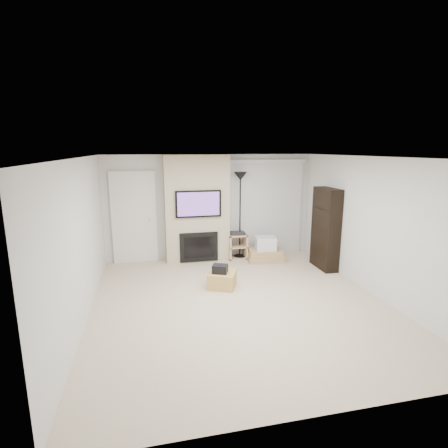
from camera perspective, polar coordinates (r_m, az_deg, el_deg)
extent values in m
cube|color=#C7B396|center=(6.27, 2.44, -12.65)|extent=(5.00, 5.50, 0.00)
cube|color=white|center=(5.69, 2.67, 10.84)|extent=(5.00, 5.50, 0.00)
cube|color=silver|center=(8.49, -2.27, 2.83)|extent=(5.00, 0.00, 2.50)
cube|color=silver|center=(3.41, 14.90, -12.22)|extent=(5.00, 0.00, 2.50)
cube|color=silver|center=(5.75, -22.30, -2.66)|extent=(0.00, 5.50, 2.50)
cube|color=silver|center=(6.92, 22.96, -0.30)|extent=(0.00, 5.50, 2.50)
cube|color=silver|center=(6.57, 4.25, 10.99)|extent=(0.35, 0.18, 0.01)
cube|color=tan|center=(6.85, -0.33, -9.06)|extent=(0.66, 0.66, 0.30)
cube|color=black|center=(6.73, -0.65, -7.34)|extent=(0.34, 0.31, 0.16)
cube|color=#BCAC8D|center=(8.24, -4.42, 2.52)|extent=(1.50, 0.40, 2.50)
cube|color=black|center=(7.99, -4.21, 3.31)|extent=(1.05, 0.06, 0.62)
cube|color=#593681|center=(7.95, -4.17, 3.27)|extent=(0.96, 0.00, 0.54)
cube|color=black|center=(8.23, -4.11, -3.77)|extent=(0.90, 0.04, 0.70)
cube|color=black|center=(8.21, -4.09, -3.81)|extent=(0.70, 0.02, 0.50)
cube|color=silver|center=(8.35, -14.46, 1.04)|extent=(1.02, 0.08, 2.14)
cube|color=#ADA999|center=(8.37, -14.44, 0.75)|extent=(0.90, 0.05, 2.05)
cylinder|color=silver|center=(8.32, -12.10, 0.63)|extent=(0.07, 0.06, 0.07)
cube|color=silver|center=(8.68, 7.01, 10.13)|extent=(1.98, 0.10, 0.08)
cube|color=silver|center=(8.81, 6.79, 2.41)|extent=(1.90, 0.03, 2.29)
cylinder|color=black|center=(8.68, 2.57, -5.33)|extent=(0.31, 0.31, 0.03)
cylinder|color=black|center=(8.44, 2.63, 1.03)|extent=(0.03, 0.03, 1.95)
cone|color=black|center=(8.30, 2.70, 7.80)|extent=(0.31, 0.31, 0.20)
cube|color=tan|center=(8.49, 0.81, -3.73)|extent=(0.04, 0.38, 0.60)
cube|color=tan|center=(8.59, 3.48, -3.56)|extent=(0.04, 0.38, 0.60)
cube|color=tan|center=(8.62, 2.14, -5.47)|extent=(0.45, 0.38, 0.03)
cube|color=tan|center=(8.54, 2.16, -3.65)|extent=(0.45, 0.38, 0.03)
cube|color=tan|center=(8.46, 2.17, -1.79)|extent=(0.45, 0.38, 0.03)
cube|color=black|center=(8.45, 2.17, -1.50)|extent=(0.35, 0.25, 0.06)
cube|color=tan|center=(8.54, 6.70, -5.50)|extent=(0.93, 0.75, 0.09)
cube|color=tan|center=(8.51, 6.71, -4.93)|extent=(0.88, 0.70, 0.08)
cube|color=tan|center=(8.49, 6.73, -4.40)|extent=(0.83, 0.65, 0.08)
cube|color=silver|center=(8.43, 6.76, -3.12)|extent=(0.52, 0.47, 0.31)
cube|color=black|center=(8.03, 16.27, -0.74)|extent=(0.30, 0.80, 1.80)
cube|color=black|center=(8.13, 15.96, -3.84)|extent=(0.26, 0.72, 0.02)
cube|color=black|center=(8.02, 16.14, -0.75)|extent=(0.26, 0.72, 0.02)
cube|color=black|center=(7.94, 16.34, 2.42)|extent=(0.26, 0.72, 0.02)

